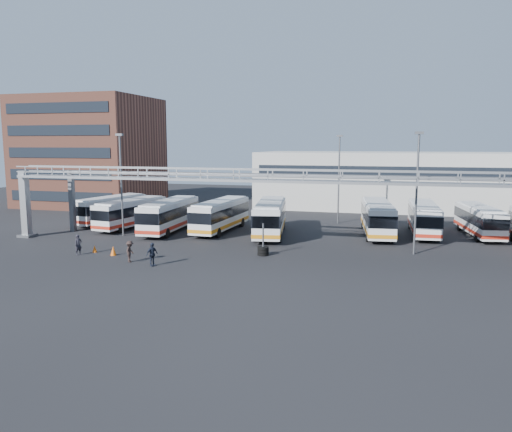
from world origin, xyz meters
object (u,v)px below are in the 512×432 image
(light_pole_mid, at_px, (417,186))
(bus_1, at_px, (131,212))
(pedestrian_d, at_px, (152,254))
(bus_0, at_px, (111,208))
(light_pole_back, at_px, (339,174))
(cone_left, at_px, (95,249))
(cone_right, at_px, (113,251))
(bus_3, at_px, (221,214))
(light_pole_left, at_px, (121,179))
(bus_2, at_px, (170,214))
(bus_8, at_px, (479,219))
(pedestrian_a, at_px, (78,245))
(bus_6, at_px, (377,217))
(bus_4, at_px, (270,217))
(tire_stack, at_px, (263,250))
(bus_7, at_px, (424,218))
(pedestrian_c, at_px, (130,251))

(light_pole_mid, distance_m, bus_1, 30.46)
(light_pole_mid, height_order, pedestrian_d, light_pole_mid)
(pedestrian_d, bearing_deg, bus_0, 62.21)
(bus_1, bearing_deg, light_pole_back, 30.87)
(cone_left, bearing_deg, cone_right, -15.20)
(bus_0, bearing_deg, bus_3, 2.18)
(light_pole_left, distance_m, bus_1, 6.34)
(pedestrian_d, bearing_deg, bus_2, 43.21)
(light_pole_left, bearing_deg, bus_1, 109.70)
(bus_0, distance_m, bus_2, 9.86)
(bus_8, xyz_separation_m, cone_left, (-32.90, -16.94, -1.38))
(bus_3, height_order, pedestrian_a, bus_3)
(bus_0, relative_size, bus_6, 0.92)
(bus_0, bearing_deg, cone_right, -48.21)
(bus_8, height_order, cone_left, bus_8)
(bus_8, bearing_deg, light_pole_mid, -129.99)
(pedestrian_d, bearing_deg, light_pole_left, 62.39)
(bus_4, height_order, bus_6, bus_4)
(bus_0, distance_m, tire_stack, 24.63)
(tire_stack, bearing_deg, bus_1, 151.67)
(bus_1, height_order, bus_7, bus_7)
(pedestrian_c, bearing_deg, light_pole_mid, -77.12)
(pedestrian_d, bearing_deg, pedestrian_c, 96.54)
(cone_right, bearing_deg, bus_6, 36.26)
(bus_3, bearing_deg, bus_2, -159.14)
(light_pole_mid, height_order, bus_6, light_pole_mid)
(bus_0, relative_size, bus_1, 0.99)
(cone_left, bearing_deg, pedestrian_a, -120.23)
(bus_0, bearing_deg, tire_stack, -19.05)
(light_pole_mid, distance_m, bus_8, 12.93)
(pedestrian_a, xyz_separation_m, pedestrian_d, (7.70, -1.80, 0.04))
(bus_4, bearing_deg, light_pole_back, 49.47)
(bus_3, xyz_separation_m, pedestrian_c, (-2.23, -15.05, -0.98))
(pedestrian_a, distance_m, pedestrian_d, 7.91)
(pedestrian_c, bearing_deg, light_pole_back, -39.17)
(cone_right, bearing_deg, light_pole_left, 115.11)
(pedestrian_a, relative_size, pedestrian_c, 1.01)
(bus_8, height_order, pedestrian_a, bus_8)
(bus_8, bearing_deg, bus_1, 179.71)
(bus_6, height_order, pedestrian_a, bus_6)
(bus_3, relative_size, bus_4, 0.94)
(bus_4, height_order, pedestrian_c, bus_4)
(bus_6, relative_size, bus_8, 1.11)
(bus_3, distance_m, pedestrian_c, 15.24)
(bus_1, distance_m, cone_right, 13.96)
(light_pole_mid, xyz_separation_m, tire_stack, (-12.14, -3.80, -5.27))
(bus_3, bearing_deg, pedestrian_c, -95.62)
(bus_2, xyz_separation_m, bus_3, (5.11, 1.67, -0.02))
(bus_1, xyz_separation_m, tire_stack, (17.52, -9.45, -1.29))
(light_pole_left, distance_m, light_pole_mid, 28.02)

